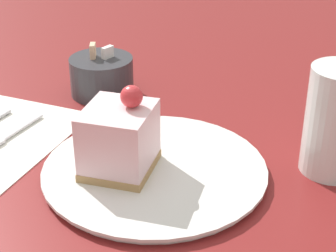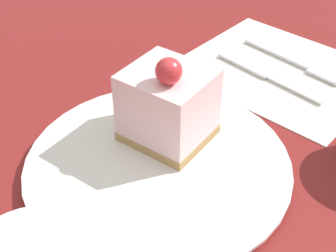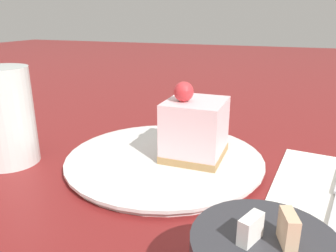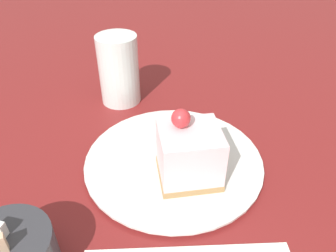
{
  "view_description": "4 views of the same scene",
  "coord_description": "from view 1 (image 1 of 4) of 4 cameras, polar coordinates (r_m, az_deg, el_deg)",
  "views": [
    {
      "loc": [
        0.18,
        -0.56,
        0.37
      ],
      "look_at": [
        0.02,
        0.0,
        0.06
      ],
      "focal_mm": 60.0,
      "sensor_mm": 36.0,
      "label": 1
    },
    {
      "loc": [
        0.29,
        0.2,
        0.34
      ],
      "look_at": [
        -0.0,
        -0.01,
        0.05
      ],
      "focal_mm": 50.0,
      "sensor_mm": 36.0,
      "label": 2
    },
    {
      "loc": [
        -0.14,
        0.38,
        0.2
      ],
      "look_at": [
        0.0,
        -0.01,
        0.06
      ],
      "focal_mm": 35.0,
      "sensor_mm": 36.0,
      "label": 3
    },
    {
      "loc": [
        -0.36,
        0.05,
        0.35
      ],
      "look_at": [
        0.01,
        -0.01,
        0.07
      ],
      "focal_mm": 35.0,
      "sensor_mm": 36.0,
      "label": 4
    }
  ],
  "objects": [
    {
      "name": "ground_plane",
      "position": [
        0.7,
        -1.64,
        -4.19
      ],
      "size": [
        4.0,
        4.0,
        0.0
      ],
      "primitive_type": "plane",
      "color": "maroon"
    },
    {
      "name": "sugar_bowl",
      "position": [
        0.89,
        -6.75,
        5.1
      ],
      "size": [
        0.1,
        0.1,
        0.08
      ],
      "color": "#333338",
      "rests_on": "ground_plane"
    },
    {
      "name": "cake_slice",
      "position": [
        0.66,
        -4.97,
        -1.27
      ],
      "size": [
        0.08,
        0.08,
        0.11
      ],
      "rotation": [
        0.0,
        0.0,
        -0.01
      ],
      "color": "#AD8451",
      "rests_on": "plate"
    },
    {
      "name": "plate",
      "position": [
        0.68,
        -1.35,
        -4.49
      ],
      "size": [
        0.27,
        0.27,
        0.01
      ],
      "color": "silver",
      "rests_on": "ground_plane"
    }
  ]
}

